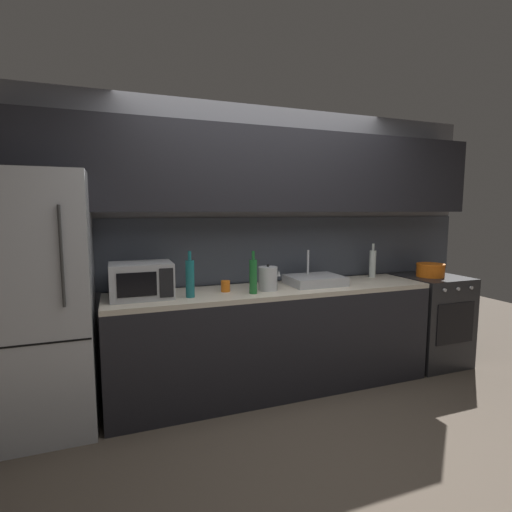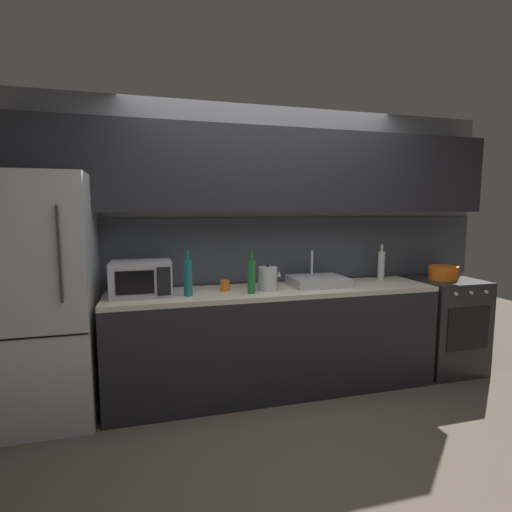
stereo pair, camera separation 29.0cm
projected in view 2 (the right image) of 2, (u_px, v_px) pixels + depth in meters
ground_plane at (317, 450)px, 2.53m from camera, size 10.00×10.00×0.00m
back_wall at (266, 212)px, 3.50m from camera, size 4.54×0.44×2.50m
counter_run at (275, 340)px, 3.34m from camera, size 2.80×0.60×0.90m
refrigerator at (45, 299)px, 2.83m from camera, size 0.68×0.69×1.83m
oven_range at (444, 324)px, 3.79m from camera, size 0.60×0.62×0.90m
microwave at (141, 278)px, 3.01m from camera, size 0.46×0.35×0.27m
sink_basin at (318, 281)px, 3.42m from camera, size 0.48×0.38×0.30m
kettle at (268, 279)px, 3.21m from camera, size 0.19×0.16×0.22m
wine_bottle_green at (251, 276)px, 3.08m from camera, size 0.06×0.06×0.34m
wine_bottle_clear at (381, 265)px, 3.74m from camera, size 0.06×0.06×0.34m
wine_bottle_teal at (188, 277)px, 2.99m from camera, size 0.07×0.07×0.36m
mug_orange at (225, 286)px, 3.19m from camera, size 0.07×0.07×0.09m
cooking_pot at (443, 273)px, 3.72m from camera, size 0.27×0.27×0.13m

